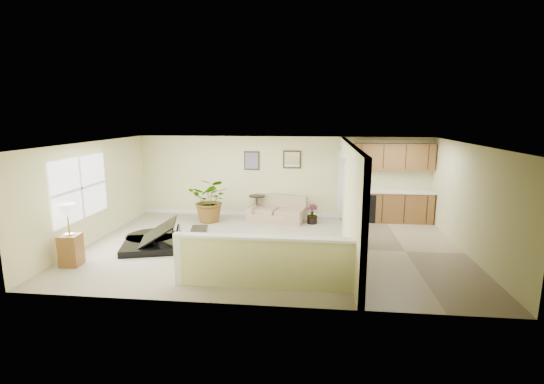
# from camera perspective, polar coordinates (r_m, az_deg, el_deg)

# --- Properties ---
(floor) EXTENTS (9.00, 9.00, 0.00)m
(floor) POSITION_cam_1_polar(r_m,az_deg,el_deg) (9.63, -0.04, -7.94)
(floor) COLOR tan
(floor) RESTS_ON ground
(back_wall) EXTENTS (9.00, 0.04, 2.50)m
(back_wall) POSITION_cam_1_polar(r_m,az_deg,el_deg) (12.24, 1.50, 2.20)
(back_wall) COLOR beige
(back_wall) RESTS_ON floor
(front_wall) EXTENTS (9.00, 0.04, 2.50)m
(front_wall) POSITION_cam_1_polar(r_m,az_deg,el_deg) (6.42, -2.99, -6.05)
(front_wall) COLOR beige
(front_wall) RESTS_ON floor
(left_wall) EXTENTS (0.04, 6.00, 2.50)m
(left_wall) POSITION_cam_1_polar(r_m,az_deg,el_deg) (10.76, -24.61, -0.05)
(left_wall) COLOR beige
(left_wall) RESTS_ON floor
(right_wall) EXTENTS (0.04, 6.00, 2.50)m
(right_wall) POSITION_cam_1_polar(r_m,az_deg,el_deg) (9.89, 26.86, -1.14)
(right_wall) COLOR beige
(right_wall) RESTS_ON floor
(ceiling) EXTENTS (9.00, 6.00, 0.04)m
(ceiling) POSITION_cam_1_polar(r_m,az_deg,el_deg) (9.13, -0.04, 7.07)
(ceiling) COLOR white
(ceiling) RESTS_ON back_wall
(kitchen_vinyl) EXTENTS (2.70, 6.00, 0.01)m
(kitchen_vinyl) POSITION_cam_1_polar(r_m,az_deg,el_deg) (9.82, 18.76, -8.15)
(kitchen_vinyl) COLOR tan
(kitchen_vinyl) RESTS_ON floor
(interior_partition) EXTENTS (0.18, 5.99, 2.50)m
(interior_partition) POSITION_cam_1_polar(r_m,az_deg,el_deg) (9.54, 10.95, -0.74)
(interior_partition) COLOR beige
(interior_partition) RESTS_ON floor
(pony_half_wall) EXTENTS (3.42, 0.22, 1.00)m
(pony_half_wall) POSITION_cam_1_polar(r_m,az_deg,el_deg) (7.30, -1.45, -9.95)
(pony_half_wall) COLOR beige
(pony_half_wall) RESTS_ON floor
(left_window) EXTENTS (0.05, 2.15, 1.45)m
(left_window) POSITION_cam_1_polar(r_m,az_deg,el_deg) (10.30, -26.03, 0.51)
(left_window) COLOR white
(left_window) RESTS_ON left_wall
(wall_art_left) EXTENTS (0.48, 0.04, 0.58)m
(wall_art_left) POSITION_cam_1_polar(r_m,az_deg,el_deg) (12.26, -2.94, 4.56)
(wall_art_left) COLOR #342012
(wall_art_left) RESTS_ON back_wall
(wall_mirror) EXTENTS (0.55, 0.04, 0.55)m
(wall_mirror) POSITION_cam_1_polar(r_m,az_deg,el_deg) (12.12, 2.92, 4.72)
(wall_mirror) COLOR #342012
(wall_mirror) RESTS_ON back_wall
(kitchen_cabinets) EXTENTS (2.36, 0.65, 2.33)m
(kitchen_cabinets) POSITION_cam_1_polar(r_m,az_deg,el_deg) (12.20, 16.49, -0.10)
(kitchen_cabinets) COLOR brown
(kitchen_cabinets) RESTS_ON floor
(piano) EXTENTS (2.03, 2.03, 1.42)m
(piano) POSITION_cam_1_polar(r_m,az_deg,el_deg) (9.93, -16.55, -4.24)
(piano) COLOR black
(piano) RESTS_ON floor
(piano_bench) EXTENTS (0.52, 0.81, 0.50)m
(piano_bench) POSITION_cam_1_polar(r_m,az_deg,el_deg) (9.56, -10.48, -6.72)
(piano_bench) COLOR black
(piano_bench) RESTS_ON floor
(loveseat) EXTENTS (1.86, 1.29, 0.95)m
(loveseat) POSITION_cam_1_polar(r_m,az_deg,el_deg) (11.93, 0.75, -2.38)
(loveseat) COLOR #9F8765
(loveseat) RESTS_ON floor
(accent_table) EXTENTS (0.49, 0.49, 0.71)m
(accent_table) POSITION_cam_1_polar(r_m,az_deg,el_deg) (12.13, -2.20, -1.70)
(accent_table) COLOR black
(accent_table) RESTS_ON floor
(palm_plant) EXTENTS (1.28, 1.14, 1.33)m
(palm_plant) POSITION_cam_1_polar(r_m,az_deg,el_deg) (11.84, -8.85, -1.18)
(palm_plant) COLOR black
(palm_plant) RESTS_ON floor
(small_plant) EXTENTS (0.35, 0.35, 0.57)m
(small_plant) POSITION_cam_1_polar(r_m,az_deg,el_deg) (11.63, 5.85, -3.40)
(small_plant) COLOR black
(small_plant) RESTS_ON floor
(lamp_stand) EXTENTS (0.42, 0.42, 1.33)m
(lamp_stand) POSITION_cam_1_polar(r_m,az_deg,el_deg) (9.36, -27.22, -6.16)
(lamp_stand) COLOR brown
(lamp_stand) RESTS_ON floor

